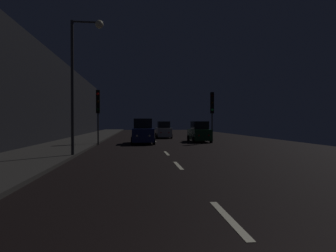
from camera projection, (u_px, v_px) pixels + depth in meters
The scene contains 10 objects.
ground at pixel (156, 142), 26.79m from camera, with size 26.89×84.00×0.02m, color black.
sidewalk_left at pixel (78, 142), 25.99m from camera, with size 4.40×84.00×0.15m, color #33302D.
building_facade_left at pixel (35, 94), 22.17m from camera, with size 0.80×63.00×8.29m, color black.
lane_centerline at pixel (169, 156), 15.47m from camera, with size 0.16×24.60×0.01m.
traffic_light_far_right at pixel (212, 106), 25.05m from camera, with size 0.35×0.48×4.57m.
traffic_light_far_left at pixel (98, 106), 22.86m from camera, with size 0.33×0.47×4.51m.
streetlamp_overhead at pixel (81, 66), 14.71m from camera, with size 1.70×0.44×7.29m.
car_approaching_headlights at pixel (143, 132), 24.54m from camera, with size 2.01×4.34×2.19m.
car_distant_taillights at pixel (163, 130), 33.12m from camera, with size 1.80×3.91×1.97m.
car_parked_right_far at pixel (199, 132), 26.67m from camera, with size 1.80×3.89×1.96m.
Camera 1 is at (-1.76, -2.23, 1.87)m, focal length 29.86 mm.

